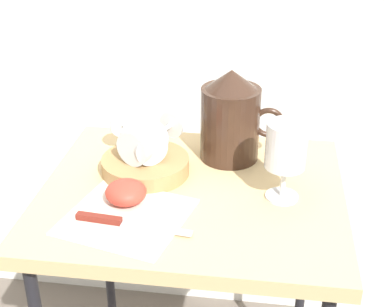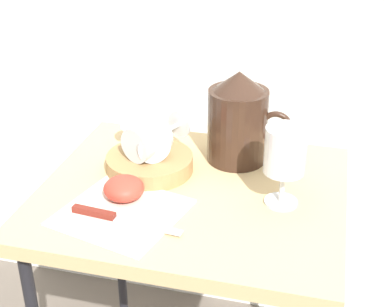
{
  "view_description": "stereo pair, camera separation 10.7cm",
  "coord_description": "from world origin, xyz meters",
  "px_view_note": "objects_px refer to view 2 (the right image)",
  "views": [
    {
      "loc": [
        0.13,
        -0.94,
        1.31
      ],
      "look_at": [
        0.0,
        0.0,
        0.81
      ],
      "focal_mm": 52.33,
      "sensor_mm": 36.0,
      "label": 1
    },
    {
      "loc": [
        0.24,
        -0.92,
        1.31
      ],
      "look_at": [
        0.0,
        0.0,
        0.81
      ],
      "focal_mm": 52.33,
      "sensor_mm": 36.0,
      "label": 2
    }
  ],
  "objects_px": {
    "wine_glass_tipped_near": "(147,139)",
    "apple_half_left": "(124,188)",
    "basket_tray": "(150,163)",
    "pitcher": "(238,125)",
    "wine_glass_tipped_far": "(149,139)",
    "table": "(192,218)",
    "wine_glass_upright": "(285,155)",
    "knife": "(110,216)"
  },
  "relations": [
    {
      "from": "wine_glass_tipped_far",
      "to": "basket_tray",
      "type": "bearing_deg",
      "value": -75.67
    },
    {
      "from": "pitcher",
      "to": "wine_glass_upright",
      "type": "bearing_deg",
      "value": -53.42
    },
    {
      "from": "table",
      "to": "wine_glass_tipped_near",
      "type": "relative_size",
      "value": 4.69
    },
    {
      "from": "basket_tray",
      "to": "pitcher",
      "type": "distance_m",
      "value": 0.2
    },
    {
      "from": "basket_tray",
      "to": "wine_glass_tipped_far",
      "type": "distance_m",
      "value": 0.05
    },
    {
      "from": "wine_glass_upright",
      "to": "basket_tray",
      "type": "bearing_deg",
      "value": 168.31
    },
    {
      "from": "basket_tray",
      "to": "wine_glass_tipped_near",
      "type": "bearing_deg",
      "value": 131.64
    },
    {
      "from": "pitcher",
      "to": "wine_glass_tipped_near",
      "type": "xyz_separation_m",
      "value": [
        -0.17,
        -0.09,
        -0.01
      ]
    },
    {
      "from": "wine_glass_upright",
      "to": "knife",
      "type": "relative_size",
      "value": 0.73
    },
    {
      "from": "wine_glass_tipped_far",
      "to": "pitcher",
      "type": "bearing_deg",
      "value": 28.97
    },
    {
      "from": "table",
      "to": "basket_tray",
      "type": "bearing_deg",
      "value": 153.91
    },
    {
      "from": "table",
      "to": "apple_half_left",
      "type": "distance_m",
      "value": 0.17
    },
    {
      "from": "table",
      "to": "apple_half_left",
      "type": "height_order",
      "value": "apple_half_left"
    },
    {
      "from": "wine_glass_upright",
      "to": "wine_glass_tipped_near",
      "type": "height_order",
      "value": "wine_glass_upright"
    },
    {
      "from": "table",
      "to": "knife",
      "type": "relative_size",
      "value": 3.38
    },
    {
      "from": "table",
      "to": "pitcher",
      "type": "height_order",
      "value": "pitcher"
    },
    {
      "from": "table",
      "to": "basket_tray",
      "type": "relative_size",
      "value": 4.01
    },
    {
      "from": "wine_glass_upright",
      "to": "wine_glass_tipped_near",
      "type": "relative_size",
      "value": 1.01
    },
    {
      "from": "knife",
      "to": "wine_glass_tipped_far",
      "type": "bearing_deg",
      "value": 86.63
    },
    {
      "from": "wine_glass_upright",
      "to": "apple_half_left",
      "type": "height_order",
      "value": "wine_glass_upright"
    },
    {
      "from": "pitcher",
      "to": "wine_glass_upright",
      "type": "height_order",
      "value": "pitcher"
    },
    {
      "from": "table",
      "to": "wine_glass_upright",
      "type": "height_order",
      "value": "wine_glass_upright"
    },
    {
      "from": "basket_tray",
      "to": "pitcher",
      "type": "xyz_separation_m",
      "value": [
        0.17,
        0.1,
        0.06
      ]
    },
    {
      "from": "table",
      "to": "pitcher",
      "type": "distance_m",
      "value": 0.22
    },
    {
      "from": "table",
      "to": "wine_glass_tipped_near",
      "type": "xyz_separation_m",
      "value": [
        -0.11,
        0.06,
        0.14
      ]
    },
    {
      "from": "basket_tray",
      "to": "wine_glass_tipped_near",
      "type": "distance_m",
      "value": 0.05
    },
    {
      "from": "basket_tray",
      "to": "apple_half_left",
      "type": "height_order",
      "value": "apple_half_left"
    },
    {
      "from": "wine_glass_upright",
      "to": "wine_glass_tipped_near",
      "type": "xyz_separation_m",
      "value": [
        -0.29,
        0.07,
        -0.03
      ]
    },
    {
      "from": "table",
      "to": "apple_half_left",
      "type": "xyz_separation_m",
      "value": [
        -0.12,
        -0.07,
        0.09
      ]
    },
    {
      "from": "wine_glass_tipped_near",
      "to": "knife",
      "type": "relative_size",
      "value": 0.72
    },
    {
      "from": "basket_tray",
      "to": "wine_glass_upright",
      "type": "relative_size",
      "value": 1.15
    },
    {
      "from": "wine_glass_tipped_far",
      "to": "apple_half_left",
      "type": "bearing_deg",
      "value": -94.94
    },
    {
      "from": "basket_tray",
      "to": "pitcher",
      "type": "height_order",
      "value": "pitcher"
    },
    {
      "from": "basket_tray",
      "to": "wine_glass_tipped_near",
      "type": "height_order",
      "value": "wine_glass_tipped_near"
    },
    {
      "from": "pitcher",
      "to": "knife",
      "type": "xyz_separation_m",
      "value": [
        -0.18,
        -0.29,
        -0.07
      ]
    },
    {
      "from": "pitcher",
      "to": "apple_half_left",
      "type": "xyz_separation_m",
      "value": [
        -0.18,
        -0.22,
        -0.06
      ]
    },
    {
      "from": "pitcher",
      "to": "wine_glass_tipped_near",
      "type": "bearing_deg",
      "value": -153.13
    },
    {
      "from": "wine_glass_tipped_near",
      "to": "apple_half_left",
      "type": "bearing_deg",
      "value": -92.2
    },
    {
      "from": "basket_tray",
      "to": "table",
      "type": "bearing_deg",
      "value": -26.09
    },
    {
      "from": "wine_glass_tipped_near",
      "to": "apple_half_left",
      "type": "relative_size",
      "value": 1.98
    },
    {
      "from": "pitcher",
      "to": "apple_half_left",
      "type": "bearing_deg",
      "value": -129.52
    },
    {
      "from": "pitcher",
      "to": "apple_half_left",
      "type": "distance_m",
      "value": 0.29
    }
  ]
}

